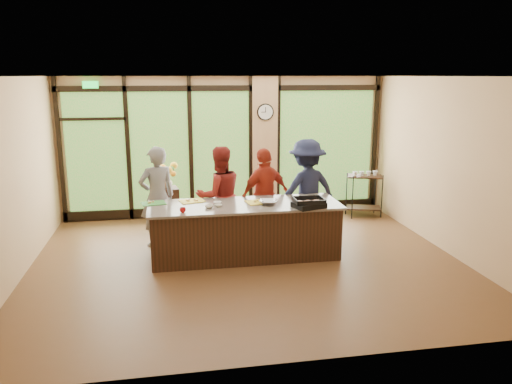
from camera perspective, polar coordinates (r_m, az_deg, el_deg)
name	(u,v)px	position (r m, az deg, el deg)	size (l,w,h in m)	color
floor	(248,262)	(8.33, -0.95, -8.03)	(7.00, 7.00, 0.00)	brown
ceiling	(247,76)	(7.76, -1.03, 13.08)	(7.00, 7.00, 0.00)	white
back_wall	(226,147)	(10.84, -3.50, 5.15)	(7.00, 7.00, 0.00)	tan
left_wall	(12,181)	(8.14, -26.11, 1.11)	(6.00, 6.00, 0.00)	tan
right_wall	(450,166)	(9.13, 21.28, 2.74)	(6.00, 6.00, 0.00)	tan
window_wall	(233,152)	(10.83, -2.60, 4.59)	(6.90, 0.12, 3.00)	tan
island_base	(245,231)	(8.46, -1.28, -4.52)	(3.10, 1.00, 0.88)	black
countertop	(245,205)	(8.33, -1.30, -1.51)	(3.20, 1.10, 0.04)	slate
wall_clock	(265,112)	(10.76, 1.08, 9.12)	(0.36, 0.04, 0.36)	black
cook_left	(157,197)	(9.04, -11.22, -0.54)	(0.66, 0.43, 1.81)	slate
cook_midleft	(220,196)	(9.02, -4.18, -0.42)	(0.87, 0.68, 1.79)	maroon
cook_midright	(265,195)	(9.13, 1.03, -0.39)	(1.02, 0.42, 1.74)	maroon
cook_right	(306,190)	(9.29, 5.79, 0.25)	(1.22, 0.70, 1.89)	#171B34
roasting_pan	(309,205)	(8.15, 6.05, -1.47)	(0.48, 0.37, 0.09)	black
mixing_bowl	(268,202)	(8.29, 1.40, -1.18)	(0.29, 0.29, 0.07)	silver
cutting_board_left	(154,203)	(8.52, -11.62, -1.27)	(0.39, 0.29, 0.01)	#33832F
cutting_board_center	(192,201)	(8.57, -7.32, -1.03)	(0.40, 0.30, 0.01)	yellow
cutting_board_right	(260,202)	(8.44, 0.42, -1.14)	(0.45, 0.33, 0.01)	yellow
prep_bowl_near	(209,207)	(8.11, -5.39, -1.68)	(0.14, 0.14, 0.04)	silver
prep_bowl_mid	(218,205)	(8.18, -4.32, -1.54)	(0.12, 0.12, 0.04)	silver
prep_bowl_far	(217,203)	(8.37, -4.43, -1.22)	(0.13, 0.13, 0.03)	silver
red_ramekin	(183,210)	(7.89, -8.37, -2.06)	(0.10, 0.10, 0.08)	#AB1114
flower_stand	(167,209)	(10.06, -10.11, -1.91)	(0.43, 0.43, 0.86)	black
flower_vase	(166,182)	(9.93, -10.24, 1.18)	(0.24, 0.24, 0.25)	#957751
bar_cart	(364,189)	(11.09, 12.27, 0.31)	(0.82, 0.62, 1.00)	black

